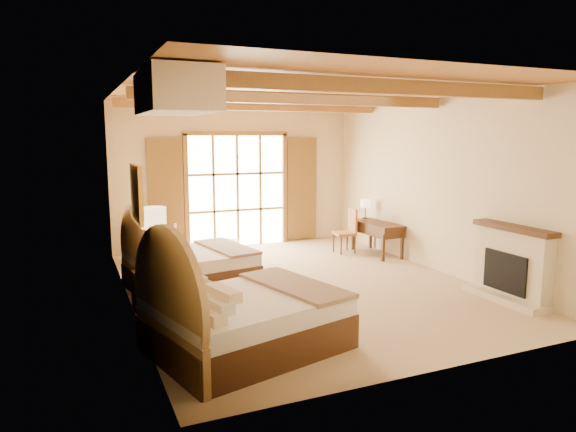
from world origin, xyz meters
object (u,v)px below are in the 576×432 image
nightstand (154,292)px  desk (377,237)px  bed_near (235,316)px  armchair (157,243)px  bed_far (183,265)px

nightstand → desk: desk is taller
bed_near → desk: bearing=25.5°
nightstand → armchair: size_ratio=0.75×
bed_far → desk: size_ratio=1.67×
bed_far → nightstand: size_ratio=3.68×
bed_near → armchair: size_ratio=3.13×
bed_near → armchair: bed_near is taller
desk → nightstand: bearing=-162.5°
bed_near → desk: (4.26, 3.58, -0.05)m
bed_far → desk: bearing=0.5°
nightstand → desk: bearing=8.9°
nightstand → bed_near: bearing=-81.0°
bed_near → bed_far: bearing=75.9°
bed_far → nightstand: bearing=-131.5°
bed_far → nightstand: 1.22m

